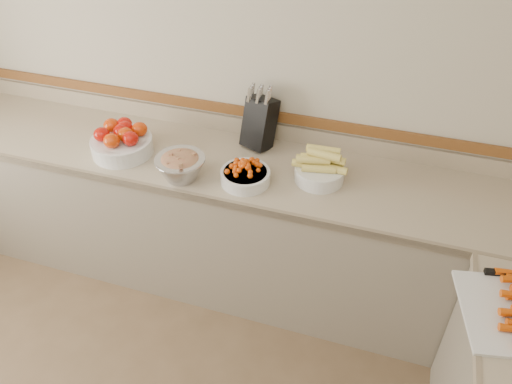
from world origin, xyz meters
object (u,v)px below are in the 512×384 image
(tomato_bowl, at_px, (122,141))
(corn_bowl, at_px, (320,169))
(rhubarb_bowl, at_px, (181,165))
(knife_block, at_px, (260,122))
(cherry_tomato_bowl, at_px, (245,174))

(tomato_bowl, distance_m, corn_bowl, 1.11)
(rhubarb_bowl, bearing_deg, corn_bowl, 16.37)
(tomato_bowl, bearing_deg, rhubarb_bowl, -16.23)
(knife_block, height_order, rhubarb_bowl, knife_block)
(rhubarb_bowl, bearing_deg, knife_block, 55.68)
(knife_block, height_order, cherry_tomato_bowl, knife_block)
(tomato_bowl, relative_size, rhubarb_bowl, 1.29)
(tomato_bowl, relative_size, corn_bowl, 1.19)
(knife_block, xyz_separation_m, rhubarb_bowl, (-0.29, -0.43, -0.08))
(cherry_tomato_bowl, bearing_deg, knife_block, 95.84)
(corn_bowl, bearing_deg, cherry_tomato_bowl, -159.21)
(tomato_bowl, height_order, corn_bowl, corn_bowl)
(tomato_bowl, xyz_separation_m, rhubarb_bowl, (0.41, -0.12, 0.00))
(corn_bowl, bearing_deg, rhubarb_bowl, -163.63)
(corn_bowl, height_order, rhubarb_bowl, corn_bowl)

